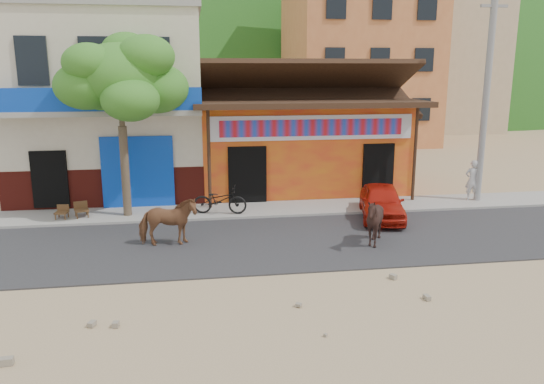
{
  "coord_description": "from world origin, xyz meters",
  "views": [
    {
      "loc": [
        -2.38,
        -12.02,
        4.92
      ],
      "look_at": [
        -0.09,
        3.0,
        1.4
      ],
      "focal_mm": 35.0,
      "sensor_mm": 36.0,
      "label": 1
    }
  ],
  "objects": [
    {
      "name": "apartment_front",
      "position": [
        9.0,
        24.0,
        6.0
      ],
      "size": [
        9.0,
        9.0,
        12.0
      ],
      "primitive_type": "cube",
      "color": "#CC723F",
      "rests_on": "ground"
    },
    {
      "name": "cafe_chair_left",
      "position": [
        -6.08,
        5.77,
        0.59
      ],
      "size": [
        0.55,
        0.55,
        0.94
      ],
      "primitive_type": null,
      "rotation": [
        0.0,
        0.0,
        0.31
      ],
      "color": "#452F17",
      "rests_on": "sidewalk"
    },
    {
      "name": "apartment_rear",
      "position": [
        18.0,
        30.0,
        5.0
      ],
      "size": [
        8.0,
        8.0,
        10.0
      ],
      "primitive_type": "cube",
      "color": "tan",
      "rests_on": "ground"
    },
    {
      "name": "cow_tan",
      "position": [
        -3.12,
        2.6,
        0.73
      ],
      "size": [
        1.65,
        0.78,
        1.39
      ],
      "primitive_type": "imported",
      "rotation": [
        0.0,
        0.0,
        1.59
      ],
      "color": "brown",
      "rests_on": "road"
    },
    {
      "name": "pedestrian",
      "position": [
        8.0,
        6.1,
        0.88
      ],
      "size": [
        0.59,
        0.42,
        1.52
      ],
      "primitive_type": "imported",
      "rotation": [
        0.0,
        0.0,
        3.04
      ],
      "color": "silver",
      "rests_on": "sidewalk"
    },
    {
      "name": "scooter",
      "position": [
        -1.5,
        5.51,
        0.6
      ],
      "size": [
        1.92,
        1.01,
        0.96
      ],
      "primitive_type": "imported",
      "rotation": [
        0.0,
        0.0,
        1.36
      ],
      "color": "black",
      "rests_on": "sidewalk"
    },
    {
      "name": "cafe_building",
      "position": [
        -5.5,
        10.0,
        3.5
      ],
      "size": [
        7.0,
        6.0,
        7.0
      ],
      "primitive_type": "cube",
      "color": "beige",
      "rests_on": "ground"
    },
    {
      "name": "red_car",
      "position": [
        3.84,
        4.41,
        0.61
      ],
      "size": [
        2.14,
        3.59,
        1.15
      ],
      "primitive_type": "imported",
      "rotation": [
        0.0,
        0.0,
        -0.25
      ],
      "color": "#B6190D",
      "rests_on": "road"
    },
    {
      "name": "tree",
      "position": [
        -4.6,
        5.8,
        3.12
      ],
      "size": [
        3.0,
        3.0,
        6.0
      ],
      "primitive_type": null,
      "color": "#2D721E",
      "rests_on": "sidewalk"
    },
    {
      "name": "utility_pole",
      "position": [
        8.2,
        6.0,
        4.12
      ],
      "size": [
        0.24,
        0.24,
        8.0
      ],
      "primitive_type": "cylinder",
      "color": "gray",
      "rests_on": "sidewalk"
    },
    {
      "name": "cafe_chair_right",
      "position": [
        -6.7,
        5.67,
        0.53
      ],
      "size": [
        0.43,
        0.43,
        0.83
      ],
      "primitive_type": null,
      "rotation": [
        0.0,
        0.0,
        -0.12
      ],
      "color": "#532E1B",
      "rests_on": "sidewalk"
    },
    {
      "name": "dance_club",
      "position": [
        2.0,
        10.0,
        1.8
      ],
      "size": [
        8.0,
        6.0,
        3.6
      ],
      "primitive_type": "cube",
      "color": "orange",
      "rests_on": "ground"
    },
    {
      "name": "sidewalk",
      "position": [
        0.0,
        6.0,
        0.06
      ],
      "size": [
        60.0,
        2.0,
        0.12
      ],
      "primitive_type": "cube",
      "color": "gray",
      "rests_on": "ground"
    },
    {
      "name": "ground",
      "position": [
        0.0,
        0.0,
        0.0
      ],
      "size": [
        120.0,
        120.0,
        0.0
      ],
      "primitive_type": "plane",
      "color": "#9E825B",
      "rests_on": "ground"
    },
    {
      "name": "cow_dark",
      "position": [
        2.65,
        1.75,
        0.75
      ],
      "size": [
        1.61,
        1.53,
        1.42
      ],
      "primitive_type": "imported",
      "rotation": [
        0.0,
        0.0,
        -1.21
      ],
      "color": "black",
      "rests_on": "road"
    },
    {
      "name": "road",
      "position": [
        0.0,
        2.5,
        0.02
      ],
      "size": [
        60.0,
        5.0,
        0.04
      ],
      "primitive_type": "cube",
      "color": "#28282B",
      "rests_on": "ground"
    },
    {
      "name": "hillside",
      "position": [
        0.0,
        70.0,
        12.0
      ],
      "size": [
        100.0,
        40.0,
        24.0
      ],
      "primitive_type": "ellipsoid",
      "color": "#194C14",
      "rests_on": "ground"
    }
  ]
}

